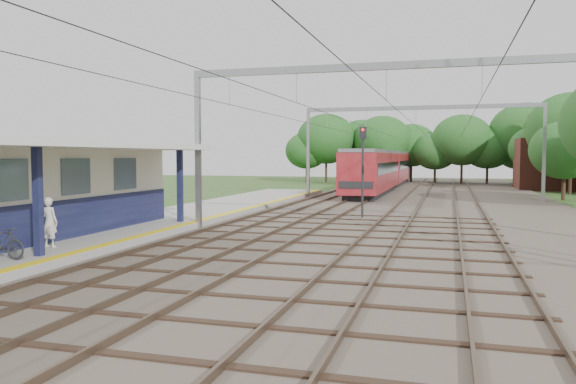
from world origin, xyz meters
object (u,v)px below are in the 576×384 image
(bicycle, at_px, (2,243))
(train, at_px, (385,168))
(person, at_px, (49,222))
(signal_post, at_px, (363,159))

(bicycle, distance_m, train, 43.23)
(person, distance_m, bicycle, 2.19)
(train, bearing_deg, person, -98.64)
(person, xyz_separation_m, train, (6.17, 40.63, 0.91))
(signal_post, bearing_deg, person, -113.86)
(bicycle, relative_size, train, 0.04)
(bicycle, distance_m, signal_post, 17.96)
(train, bearing_deg, bicycle, -98.04)
(person, bearing_deg, signal_post, -116.12)
(bicycle, bearing_deg, signal_post, -25.12)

